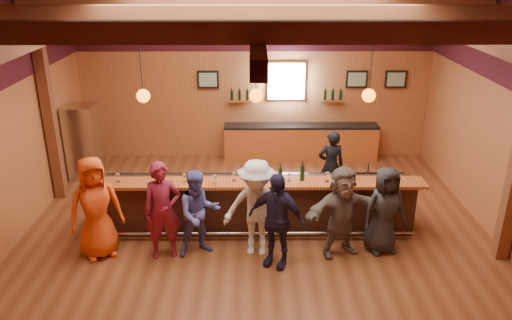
% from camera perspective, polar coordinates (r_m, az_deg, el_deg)
% --- Properties ---
extents(room, '(9.04, 9.00, 4.52)m').
position_cam_1_polar(room, '(8.84, 0.01, 10.67)').
color(room, brown).
rests_on(room, ground).
extents(bar_counter, '(6.30, 1.07, 1.11)m').
position_cam_1_polar(bar_counter, '(9.82, 0.10, -4.82)').
color(bar_counter, black).
rests_on(bar_counter, ground).
extents(back_bar_cabinet, '(4.00, 0.52, 0.95)m').
position_cam_1_polar(back_bar_cabinet, '(13.18, 5.13, 2.05)').
color(back_bar_cabinet, '#99431B').
rests_on(back_bar_cabinet, ground).
extents(window, '(0.95, 0.09, 0.95)m').
position_cam_1_polar(window, '(12.92, 3.49, 8.97)').
color(window, silver).
rests_on(window, room).
extents(framed_pictures, '(5.35, 0.05, 0.45)m').
position_cam_1_polar(framed_pictures, '(12.99, 7.36, 9.13)').
color(framed_pictures, black).
rests_on(framed_pictures, room).
extents(wine_shelves, '(3.00, 0.18, 0.30)m').
position_cam_1_polar(wine_shelves, '(12.96, 3.46, 7.06)').
color(wine_shelves, '#99431B').
rests_on(wine_shelves, room).
extents(pendant_lights, '(4.24, 0.24, 1.37)m').
position_cam_1_polar(pendant_lights, '(8.90, 0.01, 7.41)').
color(pendant_lights, black).
rests_on(pendant_lights, room).
extents(stainless_fridge, '(0.70, 0.70, 1.80)m').
position_cam_1_polar(stainless_fridge, '(12.59, -19.09, 1.97)').
color(stainless_fridge, silver).
rests_on(stainless_fridge, ground).
extents(customer_orange, '(1.09, 0.95, 1.87)m').
position_cam_1_polar(customer_orange, '(9.14, -17.87, -5.22)').
color(customer_orange, '#D74414').
rests_on(customer_orange, ground).
extents(customer_redvest, '(0.72, 0.54, 1.79)m').
position_cam_1_polar(customer_redvest, '(8.85, -10.62, -5.70)').
color(customer_redvest, maroon).
rests_on(customer_redvest, ground).
extents(customer_denim, '(0.94, 0.84, 1.60)m').
position_cam_1_polar(customer_denim, '(8.87, -6.54, -6.07)').
color(customer_denim, '#5356A6').
rests_on(customer_denim, ground).
extents(customer_white, '(1.22, 0.76, 1.80)m').
position_cam_1_polar(customer_white, '(8.76, 0.05, -5.54)').
color(customer_white, silver).
rests_on(customer_white, ground).
extents(customer_navy, '(1.09, 0.81, 1.72)m').
position_cam_1_polar(customer_navy, '(8.47, 2.32, -6.87)').
color(customer_navy, '#211C38').
rests_on(customer_navy, ground).
extents(customer_brown, '(1.64, 1.00, 1.68)m').
position_cam_1_polar(customer_brown, '(8.90, 9.76, -5.84)').
color(customer_brown, '#645650').
rests_on(customer_brown, ground).
extents(customer_dark, '(0.89, 0.68, 1.63)m').
position_cam_1_polar(customer_dark, '(9.17, 14.47, -5.58)').
color(customer_dark, black).
rests_on(customer_dark, ground).
extents(bartender, '(0.61, 0.43, 1.59)m').
position_cam_1_polar(bartender, '(10.92, 8.55, -0.63)').
color(bartender, black).
rests_on(bartender, ground).
extents(ice_bucket, '(0.20, 0.20, 0.22)m').
position_cam_1_polar(ice_bucket, '(9.23, -0.28, -1.82)').
color(ice_bucket, brown).
rests_on(ice_bucket, bar_counter).
extents(bottle_a, '(0.07, 0.07, 0.31)m').
position_cam_1_polar(bottle_a, '(9.30, 2.79, -1.60)').
color(bottle_a, black).
rests_on(bottle_a, bar_counter).
extents(bottle_b, '(0.08, 0.08, 0.38)m').
position_cam_1_polar(bottle_b, '(9.31, 5.31, -1.48)').
color(bottle_b, black).
rests_on(bottle_b, bar_counter).
extents(glass_a, '(0.08, 0.08, 0.19)m').
position_cam_1_polar(glass_a, '(9.55, -15.51, -1.70)').
color(glass_a, silver).
rests_on(glass_a, bar_counter).
extents(glass_b, '(0.09, 0.09, 0.20)m').
position_cam_1_polar(glass_b, '(9.34, -11.30, -1.76)').
color(glass_b, silver).
rests_on(glass_b, bar_counter).
extents(glass_c, '(0.08, 0.08, 0.18)m').
position_cam_1_polar(glass_c, '(9.29, -8.20, -1.81)').
color(glass_c, silver).
rests_on(glass_c, bar_counter).
extents(glass_d, '(0.08, 0.08, 0.19)m').
position_cam_1_polar(glass_d, '(9.15, -4.78, -1.97)').
color(glass_d, silver).
rests_on(glass_d, bar_counter).
extents(glass_e, '(0.07, 0.07, 0.16)m').
position_cam_1_polar(glass_e, '(9.28, -2.52, -1.69)').
color(glass_e, silver).
rests_on(glass_e, bar_counter).
extents(glass_f, '(0.07, 0.07, 0.16)m').
position_cam_1_polar(glass_f, '(9.28, 3.83, -1.74)').
color(glass_f, silver).
rests_on(glass_f, bar_counter).
extents(glass_g, '(0.09, 0.09, 0.20)m').
position_cam_1_polar(glass_g, '(9.30, 8.15, -1.67)').
color(glass_g, silver).
rests_on(glass_g, bar_counter).
extents(glass_h, '(0.08, 0.08, 0.18)m').
position_cam_1_polar(glass_h, '(9.42, 11.12, -1.63)').
color(glass_h, silver).
rests_on(glass_h, bar_counter).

